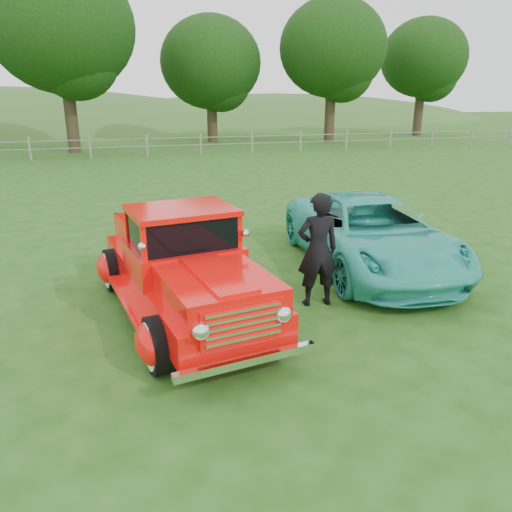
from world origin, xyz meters
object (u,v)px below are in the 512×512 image
object	(u,v)px
tree_near_west	(61,26)
tree_mid_east	(333,48)
teal_sedan	(370,233)
man	(318,250)
tree_far_east	(424,58)
tree_near_east	(211,63)
red_pickup	(183,268)

from	to	relation	value
tree_near_west	tree_mid_east	world-z (taller)	tree_near_west
teal_sedan	man	bearing A→B (deg)	-136.05
tree_far_east	tree_near_west	bearing A→B (deg)	-169.11
tree_far_east	teal_sedan	bearing A→B (deg)	-124.09
man	tree_near_east	bearing A→B (deg)	-94.25
tree_near_west	red_pickup	bearing A→B (deg)	-82.51
tree_near_east	tree_far_east	xyz separation A→B (m)	(17.00, 1.00, 0.61)
tree_mid_east	teal_sedan	xyz separation A→B (m)	(-9.89, -24.90, -5.46)
tree_far_east	man	bearing A→B (deg)	-125.09
man	tree_mid_east	bearing A→B (deg)	-110.77
tree_near_west	red_pickup	distance (m)	25.13
tree_near_east	tree_mid_east	xyz separation A→B (m)	(8.00, -2.00, 0.93)
tree_mid_east	red_pickup	size ratio (longest dim) A/B	1.81
tree_near_west	tree_far_east	distance (m)	26.49
tree_mid_east	tree_far_east	world-z (taller)	tree_mid_east
tree_near_east	tree_near_west	bearing A→B (deg)	-156.04
tree_near_east	red_pickup	distance (m)	29.13
red_pickup	teal_sedan	distance (m)	4.14
red_pickup	teal_sedan	xyz separation A→B (m)	(3.93, 1.29, -0.08)
red_pickup	man	world-z (taller)	man
tree_near_west	tree_far_east	xyz separation A→B (m)	(26.00, 5.00, -0.94)
tree_near_east	red_pickup	world-z (taller)	tree_near_east
tree_near_west	man	xyz separation A→B (m)	(5.38, -24.35, -5.84)
tree_near_east	man	bearing A→B (deg)	-97.28
tree_far_east	man	distance (m)	36.21
tree_mid_east	tree_far_east	xyz separation A→B (m)	(9.00, 3.00, -0.31)
tree_far_east	teal_sedan	xyz separation A→B (m)	(-18.89, -27.90, -5.15)
man	tree_near_west	bearing A→B (deg)	-74.52
tree_near_east	tree_mid_east	world-z (taller)	tree_mid_east
teal_sedan	tree_mid_east	bearing A→B (deg)	72.38
tree_near_east	tree_mid_east	bearing A→B (deg)	-14.04
tree_far_east	red_pickup	xyz separation A→B (m)	(-22.82, -29.20, -5.06)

